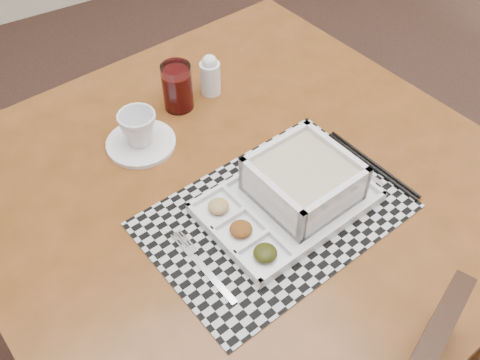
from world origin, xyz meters
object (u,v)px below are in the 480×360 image
creamer_bottle (210,75)px  dining_table (242,203)px  cup (138,128)px  serving_tray (297,188)px  juice_glass (177,88)px

creamer_bottle → dining_table: bearing=-106.1°
dining_table → cup: (-0.14, 0.20, 0.13)m
serving_tray → creamer_bottle: (0.02, 0.39, 0.01)m
dining_table → juice_glass: (-0.01, 0.27, 0.13)m
creamer_bottle → cup: bearing=-158.9°
dining_table → creamer_bottle: (0.08, 0.28, 0.13)m
serving_tray → cup: (-0.20, 0.30, 0.01)m
juice_glass → creamer_bottle: bearing=6.2°
cup → creamer_bottle: (0.22, 0.08, 0.00)m
serving_tray → dining_table: bearing=119.1°
dining_table → serving_tray: bearing=-60.9°
dining_table → serving_tray: size_ratio=3.35×
cup → juice_glass: juice_glass is taller
juice_glass → creamer_bottle: size_ratio=1.09×
dining_table → creamer_bottle: bearing=73.9°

